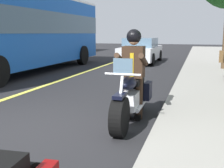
% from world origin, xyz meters
% --- Properties ---
extents(ground_plane, '(80.00, 80.00, 0.00)m').
position_xyz_m(ground_plane, '(0.00, 0.00, 0.00)').
color(ground_plane, black).
extents(motorcycle_main, '(2.21, 0.60, 1.26)m').
position_xyz_m(motorcycle_main, '(-0.97, 1.48, 0.45)').
color(motorcycle_main, black).
rests_on(motorcycle_main, ground_plane).
extents(rider_main, '(0.62, 0.55, 1.74)m').
position_xyz_m(rider_main, '(-1.16, 1.47, 1.04)').
color(rider_main, black).
rests_on(rider_main, ground_plane).
extents(bus_far, '(11.05, 2.70, 3.30)m').
position_xyz_m(bus_far, '(-6.25, -4.47, 1.87)').
color(bus_far, blue).
rests_on(bus_far, ground_plane).
extents(car_silver, '(4.60, 1.92, 1.40)m').
position_xyz_m(car_silver, '(-11.78, -0.47, 0.69)').
color(car_silver, silver).
rests_on(car_silver, ground_plane).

